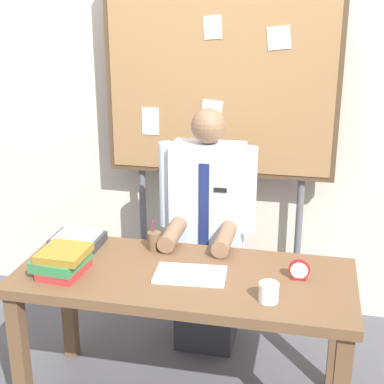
{
  "coord_description": "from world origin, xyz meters",
  "views": [
    {
      "loc": [
        0.56,
        -2.37,
        2.0
      ],
      "look_at": [
        0.0,
        0.18,
        1.11
      ],
      "focal_mm": 53.16,
      "sensor_mm": 36.0,
      "label": 1
    }
  ],
  "objects_px": {
    "desk": "(184,292)",
    "book_stack": "(63,261)",
    "pen_holder": "(154,241)",
    "open_notebook": "(190,275)",
    "person": "(207,241)",
    "coffee_mug": "(269,292)",
    "bulletin_board": "(220,81)",
    "paper_tray": "(78,240)",
    "desk_clock": "(299,271)"
  },
  "relations": [
    {
      "from": "desk",
      "to": "book_stack",
      "type": "distance_m",
      "value": 0.6
    },
    {
      "from": "pen_holder",
      "to": "open_notebook",
      "type": "bearing_deg",
      "value": -45.46
    },
    {
      "from": "desk",
      "to": "person",
      "type": "relative_size",
      "value": 1.12
    },
    {
      "from": "coffee_mug",
      "to": "pen_holder",
      "type": "height_order",
      "value": "pen_holder"
    },
    {
      "from": "bulletin_board",
      "to": "desk",
      "type": "bearing_deg",
      "value": -89.99
    },
    {
      "from": "coffee_mug",
      "to": "paper_tray",
      "type": "height_order",
      "value": "coffee_mug"
    },
    {
      "from": "coffee_mug",
      "to": "open_notebook",
      "type": "bearing_deg",
      "value": 157.6
    },
    {
      "from": "book_stack",
      "to": "paper_tray",
      "type": "relative_size",
      "value": 1.0
    },
    {
      "from": "desk_clock",
      "to": "book_stack",
      "type": "bearing_deg",
      "value": -170.86
    },
    {
      "from": "desk",
      "to": "open_notebook",
      "type": "bearing_deg",
      "value": -29.77
    },
    {
      "from": "desk",
      "to": "person",
      "type": "xyz_separation_m",
      "value": [
        0.0,
        0.58,
        0.02
      ]
    },
    {
      "from": "person",
      "to": "paper_tray",
      "type": "relative_size",
      "value": 5.54
    },
    {
      "from": "open_notebook",
      "to": "bulletin_board",
      "type": "bearing_deg",
      "value": 92.09
    },
    {
      "from": "desk",
      "to": "coffee_mug",
      "type": "xyz_separation_m",
      "value": [
        0.42,
        -0.18,
        0.14
      ]
    },
    {
      "from": "desk",
      "to": "pen_holder",
      "type": "bearing_deg",
      "value": 132.56
    },
    {
      "from": "desk_clock",
      "to": "desk",
      "type": "bearing_deg",
      "value": -173.95
    },
    {
      "from": "open_notebook",
      "to": "coffee_mug",
      "type": "bearing_deg",
      "value": -22.4
    },
    {
      "from": "book_stack",
      "to": "person",
      "type": "bearing_deg",
      "value": 51.26
    },
    {
      "from": "bulletin_board",
      "to": "book_stack",
      "type": "relative_size",
      "value": 8.29
    },
    {
      "from": "desk",
      "to": "bulletin_board",
      "type": "height_order",
      "value": "bulletin_board"
    },
    {
      "from": "bulletin_board",
      "to": "desk_clock",
      "type": "xyz_separation_m",
      "value": [
        0.54,
        -0.88,
        -0.74
      ]
    },
    {
      "from": "bulletin_board",
      "to": "pen_holder",
      "type": "height_order",
      "value": "bulletin_board"
    },
    {
      "from": "pen_holder",
      "to": "coffee_mug",
      "type": "bearing_deg",
      "value": -33.05
    },
    {
      "from": "open_notebook",
      "to": "book_stack",
      "type": "bearing_deg",
      "value": -170.49
    },
    {
      "from": "desk",
      "to": "coffee_mug",
      "type": "relative_size",
      "value": 18.47
    },
    {
      "from": "open_notebook",
      "to": "desk",
      "type": "bearing_deg",
      "value": 150.23
    },
    {
      "from": "open_notebook",
      "to": "coffee_mug",
      "type": "relative_size",
      "value": 3.83
    },
    {
      "from": "bulletin_board",
      "to": "coffee_mug",
      "type": "height_order",
      "value": "bulletin_board"
    },
    {
      "from": "book_stack",
      "to": "paper_tray",
      "type": "height_order",
      "value": "book_stack"
    },
    {
      "from": "desk",
      "to": "person",
      "type": "distance_m",
      "value": 0.58
    },
    {
      "from": "person",
      "to": "desk_clock",
      "type": "relative_size",
      "value": 14.7
    },
    {
      "from": "open_notebook",
      "to": "paper_tray",
      "type": "distance_m",
      "value": 0.7
    },
    {
      "from": "coffee_mug",
      "to": "pen_holder",
      "type": "distance_m",
      "value": 0.75
    },
    {
      "from": "person",
      "to": "book_stack",
      "type": "xyz_separation_m",
      "value": [
        -0.56,
        -0.7,
        0.15
      ]
    },
    {
      "from": "person",
      "to": "coffee_mug",
      "type": "relative_size",
      "value": 16.5
    },
    {
      "from": "bulletin_board",
      "to": "pen_holder",
      "type": "distance_m",
      "value": 1.04
    },
    {
      "from": "person",
      "to": "book_stack",
      "type": "distance_m",
      "value": 0.91
    },
    {
      "from": "open_notebook",
      "to": "paper_tray",
      "type": "xyz_separation_m",
      "value": [
        -0.66,
        0.22,
        0.02
      ]
    },
    {
      "from": "desk_clock",
      "to": "coffee_mug",
      "type": "height_order",
      "value": "desk_clock"
    },
    {
      "from": "person",
      "to": "pen_holder",
      "type": "distance_m",
      "value": 0.43
    },
    {
      "from": "person",
      "to": "paper_tray",
      "type": "xyz_separation_m",
      "value": [
        -0.63,
        -0.38,
        0.11
      ]
    },
    {
      "from": "bulletin_board",
      "to": "coffee_mug",
      "type": "relative_size",
      "value": 24.81
    },
    {
      "from": "person",
      "to": "coffee_mug",
      "type": "bearing_deg",
      "value": -61.23
    },
    {
      "from": "bulletin_board",
      "to": "open_notebook",
      "type": "height_order",
      "value": "bulletin_board"
    },
    {
      "from": "bulletin_board",
      "to": "paper_tray",
      "type": "bearing_deg",
      "value": -130.2
    },
    {
      "from": "person",
      "to": "open_notebook",
      "type": "height_order",
      "value": "person"
    },
    {
      "from": "book_stack",
      "to": "desk_clock",
      "type": "height_order",
      "value": "book_stack"
    },
    {
      "from": "person",
      "to": "open_notebook",
      "type": "distance_m",
      "value": 0.61
    },
    {
      "from": "book_stack",
      "to": "pen_holder",
      "type": "distance_m",
      "value": 0.5
    },
    {
      "from": "open_notebook",
      "to": "desk_clock",
      "type": "distance_m",
      "value": 0.51
    }
  ]
}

